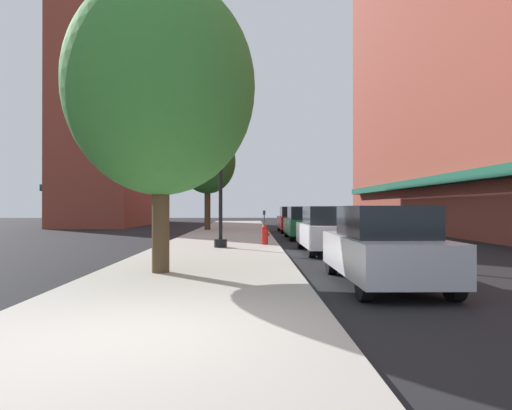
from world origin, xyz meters
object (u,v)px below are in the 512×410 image
car_silver (383,247)px  car_green (304,223)px  tree_near (207,162)px  tree_mid (161,87)px  fire_hydrant (265,235)px  lamppost (221,165)px  car_white (328,230)px  parking_meter_near (264,219)px  car_red (293,220)px

car_silver → car_green: (0.00, 13.78, 0.00)m
tree_near → tree_mid: tree_mid is taller
fire_hydrant → car_silver: 9.25m
lamppost → car_white: 4.64m
lamppost → fire_hydrant: (1.71, 1.33, -2.68)m
parking_meter_near → car_silver: car_silver is taller
parking_meter_near → car_green: bearing=-58.0°
tree_near → car_silver: size_ratio=1.56×
car_silver → car_white: bearing=88.4°
lamppost → car_silver: lamppost is taller
tree_near → car_green: tree_near is taller
tree_near → fire_hydrant: bearing=-73.9°
parking_meter_near → car_red: size_ratio=0.30×
parking_meter_near → car_red: bearing=57.7°
car_white → car_red: bearing=91.0°
car_white → car_green: 6.99m
car_green → fire_hydrant: bearing=-114.2°
fire_hydrant → car_silver: bearing=-76.4°
car_red → parking_meter_near: bearing=-121.7°
car_white → tree_mid: bearing=-129.7°
car_silver → lamppost: bearing=115.3°
car_red → lamppost: bearing=-106.8°
car_white → car_green: same height
parking_meter_near → car_green: car_green is taller
tree_near → parking_meter_near: bearing=-47.5°
fire_hydrant → parking_meter_near: 7.93m
tree_mid → car_green: (4.84, 12.62, -3.61)m
lamppost → tree_mid: tree_mid is taller
lamppost → car_green: 7.63m
tree_near → car_red: size_ratio=1.56×
tree_mid → car_green: bearing=69.0°
car_red → car_silver: bearing=-89.4°
fire_hydrant → tree_near: bearing=106.1°
tree_mid → car_red: tree_mid is taller
parking_meter_near → car_green: 3.69m
car_green → car_red: (0.00, 6.20, 0.00)m
car_white → car_red: same height
fire_hydrant → tree_mid: tree_mid is taller
parking_meter_near → fire_hydrant: bearing=-91.6°
tree_mid → lamppost: bearing=81.6°
lamppost → car_white: lamppost is taller
parking_meter_near → tree_mid: (-2.89, -15.75, 3.46)m
fire_hydrant → tree_near: (-3.44, 11.91, 4.13)m
lamppost → car_red: bearing=72.5°
tree_near → car_silver: bearing=-75.0°
car_silver → car_red: size_ratio=1.00×
lamppost → car_silver: bearing=-63.2°
tree_near → car_green: (5.61, -7.12, -3.84)m
tree_mid → car_red: 19.77m
parking_meter_near → car_white: size_ratio=0.30×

